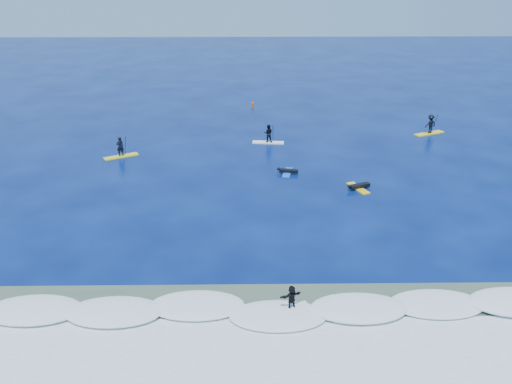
{
  "coord_description": "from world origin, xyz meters",
  "views": [
    {
      "loc": [
        -0.38,
        -33.37,
        16.73
      ],
      "look_at": [
        0.13,
        3.44,
        0.6
      ],
      "focal_mm": 40.0,
      "sensor_mm": 36.0,
      "label": 1
    }
  ],
  "objects_px": {
    "prone_paddler_far": "(288,171)",
    "marker_buoy": "(252,105)",
    "sup_paddler_left": "(120,150)",
    "sup_paddler_center": "(268,135)",
    "wave_surfer": "(292,299)",
    "sup_paddler_right": "(430,125)",
    "prone_paddler_near": "(358,187)"
  },
  "relations": [
    {
      "from": "prone_paddler_far",
      "to": "marker_buoy",
      "type": "distance_m",
      "value": 19.9
    },
    {
      "from": "sup_paddler_right",
      "to": "wave_surfer",
      "type": "distance_m",
      "value": 32.21
    },
    {
      "from": "prone_paddler_near",
      "to": "sup_paddler_left",
      "type": "bearing_deg",
      "value": 46.79
    },
    {
      "from": "wave_surfer",
      "to": "marker_buoy",
      "type": "distance_m",
      "value": 38.22
    },
    {
      "from": "prone_paddler_near",
      "to": "marker_buoy",
      "type": "distance_m",
      "value": 24.15
    },
    {
      "from": "prone_paddler_far",
      "to": "wave_surfer",
      "type": "bearing_deg",
      "value": -171.53
    },
    {
      "from": "wave_surfer",
      "to": "sup_paddler_right",
      "type": "bearing_deg",
      "value": 38.01
    },
    {
      "from": "wave_surfer",
      "to": "marker_buoy",
      "type": "relative_size",
      "value": 2.49
    },
    {
      "from": "prone_paddler_far",
      "to": "marker_buoy",
      "type": "bearing_deg",
      "value": 19.19
    },
    {
      "from": "sup_paddler_right",
      "to": "prone_paddler_far",
      "type": "height_order",
      "value": "sup_paddler_right"
    },
    {
      "from": "sup_paddler_left",
      "to": "wave_surfer",
      "type": "relative_size",
      "value": 1.55
    },
    {
      "from": "prone_paddler_near",
      "to": "marker_buoy",
      "type": "xyz_separation_m",
      "value": [
        -7.66,
        22.9,
        0.16
      ]
    },
    {
      "from": "prone_paddler_near",
      "to": "prone_paddler_far",
      "type": "xyz_separation_m",
      "value": [
        -5.04,
        3.18,
        -0.01
      ]
    },
    {
      "from": "sup_paddler_center",
      "to": "prone_paddler_near",
      "type": "bearing_deg",
      "value": -53.68
    },
    {
      "from": "sup_paddler_left",
      "to": "wave_surfer",
      "type": "bearing_deg",
      "value": -88.59
    },
    {
      "from": "marker_buoy",
      "to": "sup_paddler_left",
      "type": "bearing_deg",
      "value": -125.66
    },
    {
      "from": "wave_surfer",
      "to": "marker_buoy",
      "type": "xyz_separation_m",
      "value": [
        -1.6,
        38.18,
        -0.43
      ]
    },
    {
      "from": "prone_paddler_far",
      "to": "marker_buoy",
      "type": "relative_size",
      "value": 2.88
    },
    {
      "from": "sup_paddler_right",
      "to": "prone_paddler_near",
      "type": "distance_m",
      "value": 16.0
    },
    {
      "from": "sup_paddler_left",
      "to": "sup_paddler_right",
      "type": "relative_size",
      "value": 0.92
    },
    {
      "from": "sup_paddler_center",
      "to": "sup_paddler_right",
      "type": "bearing_deg",
      "value": 14.7
    },
    {
      "from": "sup_paddler_left",
      "to": "prone_paddler_far",
      "type": "distance_m",
      "value": 14.5
    },
    {
      "from": "sup_paddler_left",
      "to": "sup_paddler_center",
      "type": "height_order",
      "value": "sup_paddler_left"
    },
    {
      "from": "prone_paddler_far",
      "to": "sup_paddler_center",
      "type": "bearing_deg",
      "value": 21.37
    },
    {
      "from": "sup_paddler_center",
      "to": "wave_surfer",
      "type": "distance_m",
      "value": 25.94
    },
    {
      "from": "sup_paddler_center",
      "to": "marker_buoy",
      "type": "xyz_separation_m",
      "value": [
        -1.34,
        12.25,
        -0.42
      ]
    },
    {
      "from": "prone_paddler_far",
      "to": "sup_paddler_right",
      "type": "bearing_deg",
      "value": -43.35
    },
    {
      "from": "sup_paddler_right",
      "to": "prone_paddler_near",
      "type": "bearing_deg",
      "value": -149.64
    },
    {
      "from": "marker_buoy",
      "to": "sup_paddler_right",
      "type": "bearing_deg",
      "value": -30.22
    },
    {
      "from": "prone_paddler_near",
      "to": "sup_paddler_right",
      "type": "bearing_deg",
      "value": -57.54
    },
    {
      "from": "prone_paddler_far",
      "to": "wave_surfer",
      "type": "height_order",
      "value": "wave_surfer"
    },
    {
      "from": "sup_paddler_center",
      "to": "prone_paddler_far",
      "type": "bearing_deg",
      "value": -74.61
    }
  ]
}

